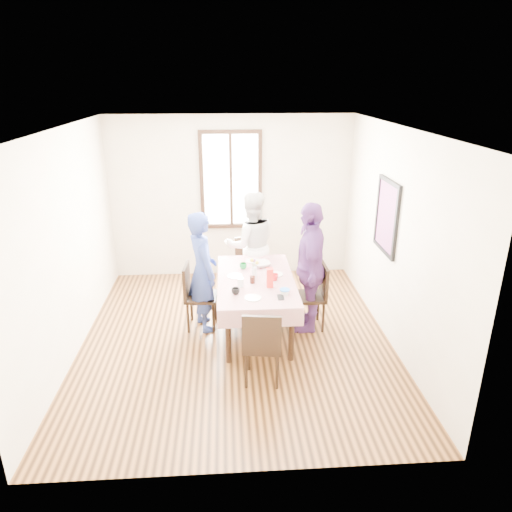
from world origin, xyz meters
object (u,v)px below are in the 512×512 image
(dining_table, at_px, (256,305))
(chair_near, at_px, (262,344))
(chair_far, at_px, (251,268))
(person_right, at_px, (309,267))
(person_far, at_px, (251,245))
(person_left, at_px, (202,271))
(chair_right, at_px, (309,296))
(chair_left, at_px, (201,296))

(dining_table, relative_size, chair_near, 1.79)
(chair_near, bearing_deg, chair_far, 97.60)
(chair_near, bearing_deg, person_right, 66.29)
(chair_far, distance_m, chair_near, 2.23)
(person_far, bearing_deg, person_left, 45.66)
(dining_table, height_order, person_right, person_right)
(chair_right, bearing_deg, chair_far, 33.99)
(person_right, bearing_deg, chair_left, -86.15)
(dining_table, height_order, person_left, person_left)
(chair_left, xyz_separation_m, chair_right, (1.46, -0.10, 0.00))
(dining_table, xyz_separation_m, chair_far, (0.00, 1.12, 0.08))
(person_far, bearing_deg, chair_left, 44.92)
(chair_near, xyz_separation_m, person_left, (-0.71, 1.27, 0.37))
(chair_far, xyz_separation_m, person_far, (0.00, -0.02, 0.38))
(dining_table, relative_size, chair_right, 1.79)
(chair_left, height_order, chair_far, same)
(chair_left, bearing_deg, person_left, 94.08)
(chair_left, bearing_deg, chair_right, 90.10)
(dining_table, bearing_deg, person_left, 167.90)
(chair_left, relative_size, chair_near, 1.00)
(chair_left, relative_size, chair_right, 1.00)
(chair_left, bearing_deg, chair_far, 146.97)
(chair_left, relative_size, person_right, 0.51)
(chair_left, relative_size, person_far, 0.54)
(chair_left, height_order, person_far, person_far)
(chair_far, distance_m, person_far, 0.38)
(chair_near, height_order, person_left, person_left)
(chair_near, xyz_separation_m, person_right, (0.71, 1.17, 0.43))
(chair_far, xyz_separation_m, person_left, (-0.71, -0.96, 0.37))
(dining_table, xyz_separation_m, chair_right, (0.73, 0.05, 0.08))
(chair_left, xyz_separation_m, person_left, (0.02, 0.00, 0.37))
(chair_right, relative_size, person_left, 0.55)
(chair_far, xyz_separation_m, person_right, (0.71, -1.07, 0.43))
(chair_right, xyz_separation_m, chair_near, (-0.73, -1.17, 0.00))
(chair_right, bearing_deg, chair_near, 147.59)
(chair_left, height_order, chair_near, same)
(chair_right, xyz_separation_m, person_far, (-0.73, 1.05, 0.38))
(chair_left, relative_size, chair_far, 1.00)
(chair_right, bearing_deg, chair_left, 85.62)
(person_left, distance_m, person_far, 1.18)
(chair_left, bearing_deg, person_right, 90.04)
(dining_table, xyz_separation_m, person_far, (0.00, 1.10, 0.46))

